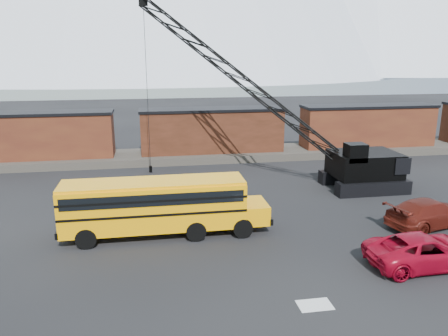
# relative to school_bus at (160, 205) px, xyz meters

# --- Properties ---
(ground) EXTENTS (160.00, 160.00, 0.00)m
(ground) POSITION_rel_school_bus_xyz_m (5.46, -4.24, -1.79)
(ground) COLOR black
(ground) RESTS_ON ground
(gravel_berm) EXTENTS (120.00, 5.00, 0.70)m
(gravel_berm) POSITION_rel_school_bus_xyz_m (5.46, 17.76, -1.44)
(gravel_berm) COLOR #4B453D
(gravel_berm) RESTS_ON ground
(boxcar_west_near) EXTENTS (13.70, 3.10, 4.17)m
(boxcar_west_near) POSITION_rel_school_bus_xyz_m (-10.54, 17.76, 0.97)
(boxcar_west_near) COLOR #441B13
(boxcar_west_near) RESTS_ON gravel_berm
(boxcar_mid) EXTENTS (13.70, 3.10, 4.17)m
(boxcar_mid) POSITION_rel_school_bus_xyz_m (5.46, 17.76, 0.97)
(boxcar_mid) COLOR #512516
(boxcar_mid) RESTS_ON gravel_berm
(boxcar_east_near) EXTENTS (13.70, 3.10, 4.17)m
(boxcar_east_near) POSITION_rel_school_bus_xyz_m (21.46, 17.76, 0.97)
(boxcar_east_near) COLOR #441B13
(boxcar_east_near) RESTS_ON gravel_berm
(snow_patch) EXTENTS (1.40, 0.90, 0.02)m
(snow_patch) POSITION_rel_school_bus_xyz_m (5.96, -8.24, -1.78)
(snow_patch) COLOR silver
(snow_patch) RESTS_ON ground
(school_bus) EXTENTS (11.65, 2.65, 3.19)m
(school_bus) POSITION_rel_school_bus_xyz_m (0.00, 0.00, 0.00)
(school_bus) COLOR #F19C05
(school_bus) RESTS_ON ground
(red_pickup) EXTENTS (5.77, 2.79, 1.58)m
(red_pickup) POSITION_rel_school_bus_xyz_m (12.37, -5.87, -1.00)
(red_pickup) COLOR #A0071F
(red_pickup) RESTS_ON ground
(maroon_suv) EXTENTS (6.08, 3.65, 1.65)m
(maroon_suv) POSITION_rel_school_bus_xyz_m (15.71, -1.36, -0.97)
(maroon_suv) COLOR #52150E
(maroon_suv) RESTS_ON ground
(crawler_crane) EXTENTS (19.10, 9.70, 14.29)m
(crawler_crane) POSITION_rel_school_bus_xyz_m (6.63, 9.84, 6.18)
(crawler_crane) COLOR black
(crawler_crane) RESTS_ON ground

